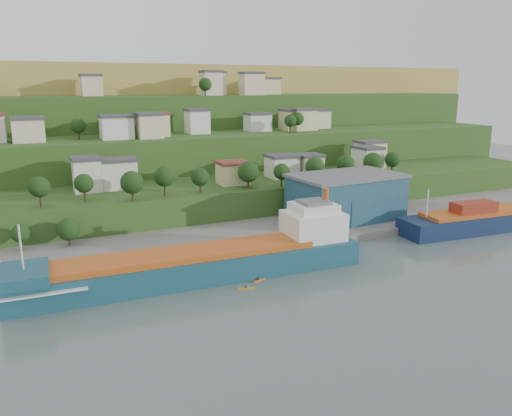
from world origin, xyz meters
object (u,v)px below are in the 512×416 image
cargo_ship_near (207,264)px  cargo_ship_far (505,218)px  warehouse (346,196)px  kayak_orange (259,280)px

cargo_ship_near → cargo_ship_far: 89.33m
warehouse → cargo_ship_far: bearing=-30.7°
cargo_ship_near → kayak_orange: (9.11, -6.32, -2.74)m
cargo_ship_near → cargo_ship_far: size_ratio=1.16×
kayak_orange → cargo_ship_near: bearing=127.8°
kayak_orange → cargo_ship_far: bearing=-12.0°
warehouse → cargo_ship_near: bearing=-160.2°
cargo_ship_near → warehouse: size_ratio=2.25×
cargo_ship_far → kayak_orange: cargo_ship_far is taller
warehouse → kayak_orange: 49.47m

